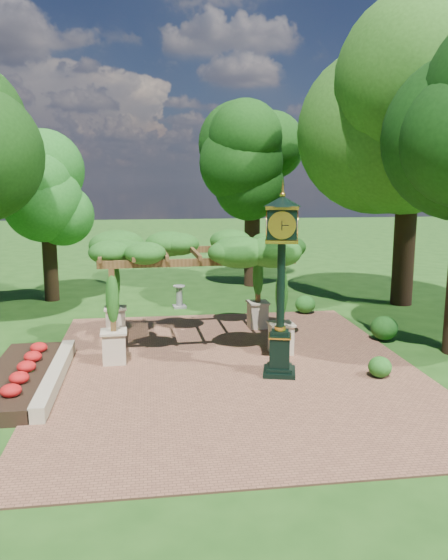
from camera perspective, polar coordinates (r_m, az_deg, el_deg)
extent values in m
plane|color=#1E4714|center=(14.26, 1.40, -10.54)|extent=(120.00, 120.00, 0.00)
cube|color=brown|center=(15.18, 0.79, -9.14)|extent=(10.00, 12.00, 0.04)
cube|color=#C6B793|center=(14.70, -17.18, -9.55)|extent=(0.35, 5.00, 0.40)
cube|color=red|center=(14.88, -20.64, -9.59)|extent=(1.50, 5.00, 0.36)
cube|color=black|center=(14.70, 5.79, -9.52)|extent=(1.02, 1.02, 0.13)
cube|color=black|center=(14.52, 5.83, -7.43)|extent=(0.64, 0.64, 0.94)
cube|color=gold|center=(14.40, 5.86, -5.84)|extent=(0.71, 0.71, 0.04)
cylinder|color=black|center=(14.08, 5.97, -0.53)|extent=(0.25, 0.25, 2.40)
cube|color=black|center=(13.87, 6.09, 5.83)|extent=(0.89, 0.89, 0.73)
cylinder|color=#F2E8CD|center=(13.50, 6.07, 5.71)|extent=(0.61, 0.19, 0.63)
cone|color=black|center=(13.84, 6.13, 8.20)|extent=(1.14, 1.14, 0.26)
sphere|color=gold|center=(13.83, 6.15, 8.85)|extent=(0.15, 0.15, 0.15)
cube|color=beige|center=(15.71, -11.40, -6.93)|extent=(0.65, 0.65, 0.87)
cube|color=brown|center=(15.36, -11.58, -2.01)|extent=(0.16, 0.16, 1.79)
cube|color=beige|center=(16.31, 5.96, -6.13)|extent=(0.65, 0.65, 0.87)
cube|color=brown|center=(15.97, 6.05, -1.38)|extent=(0.16, 0.16, 1.79)
cube|color=beige|center=(18.50, -11.23, -4.28)|extent=(0.65, 0.65, 0.87)
cube|color=brown|center=(18.21, -11.39, -0.07)|extent=(0.16, 0.16, 1.79)
cube|color=beige|center=(19.01, 3.54, -3.70)|extent=(0.65, 0.65, 0.87)
cube|color=brown|center=(18.73, 3.58, 0.40)|extent=(0.16, 0.16, 1.79)
cube|color=brown|center=(15.31, -2.62, 1.86)|extent=(5.62, 0.36, 0.21)
cube|color=brown|center=(18.16, -3.83, 3.19)|extent=(5.62, 0.36, 0.21)
ellipsoid|color=#205618|center=(16.70, -3.29, 3.47)|extent=(5.75, 3.71, 0.97)
cube|color=gray|center=(22.25, -4.68, -2.77)|extent=(0.56, 0.56, 0.09)
cylinder|color=gray|center=(22.16, -4.69, -1.73)|extent=(0.28, 0.28, 0.83)
cylinder|color=gray|center=(22.07, -4.71, -0.64)|extent=(0.53, 0.53, 0.05)
ellipsoid|color=#215D1A|center=(14.92, 15.98, -8.72)|extent=(0.80, 0.80, 0.54)
ellipsoid|color=#194A14|center=(18.29, 16.40, -4.83)|extent=(1.10, 1.10, 0.78)
ellipsoid|color=#246A1E|center=(21.27, 8.49, -2.53)|extent=(0.83, 0.83, 0.69)
cylinder|color=#2F1F12|center=(24.44, -17.65, 0.89)|extent=(0.61, 0.61, 2.54)
ellipsoid|color=#1E5F1B|center=(24.15, -18.08, 8.58)|extent=(3.26, 3.26, 4.01)
cylinder|color=#331F14|center=(26.61, 2.94, 2.89)|extent=(0.75, 0.75, 3.26)
ellipsoid|color=#133B0E|center=(26.39, 3.02, 11.98)|extent=(4.07, 4.07, 5.15)
cylinder|color=black|center=(23.60, 18.30, 3.13)|extent=(0.87, 0.87, 4.66)
ellipsoid|color=#2F631C|center=(23.66, 19.16, 17.71)|extent=(6.26, 6.26, 7.36)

